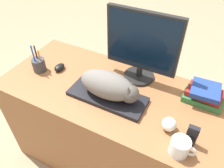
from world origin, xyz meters
The scene contains 10 objects.
desk centered at (0.00, 0.31, 0.38)m, with size 1.41×0.63×0.75m.
keyboard centered at (0.00, 0.24, 0.76)m, with size 0.45×0.18×0.02m.
cat centered at (0.02, 0.24, 0.85)m, with size 0.35×0.16×0.15m.
monitor centered at (0.09, 0.50, 0.99)m, with size 0.44×0.19×0.44m.
computer_mouse centered at (-0.41, 0.33, 0.77)m, with size 0.05×0.08×0.04m.
coffee_mug centered at (0.45, 0.08, 0.80)m, with size 0.12×0.09×0.09m.
pen_cup centered at (-0.52, 0.26, 0.80)m, with size 0.08×0.08×0.20m.
baseball centered at (0.37, 0.19, 0.79)m, with size 0.07×0.07×0.07m.
phone centered at (0.49, 0.16, 0.81)m, with size 0.05×0.03×0.12m.
book_stack centered at (0.49, 0.48, 0.80)m, with size 0.22×0.16×0.10m.
Camera 1 is at (0.44, -0.54, 1.64)m, focal length 35.00 mm.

